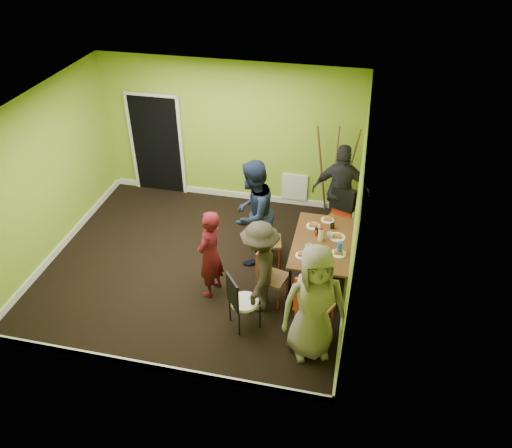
{
  "coord_description": "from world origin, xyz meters",
  "views": [
    {
      "loc": [
        2.37,
        -6.18,
        5.42
      ],
      "look_at": [
        1.01,
        0.0,
        0.99
      ],
      "focal_mm": 35.0,
      "sensor_mm": 36.0,
      "label": 1
    }
  ],
  "objects_px": {
    "person_standing": "(210,254)",
    "chair_left_near": "(268,271)",
    "chair_bentwood": "(240,300)",
    "orange_bottle": "(316,233)",
    "person_front_end": "(314,303)",
    "easel": "(334,174)",
    "blue_bottle": "(340,248)",
    "chair_front_end": "(311,305)",
    "dining_table": "(322,244)",
    "person_left_far": "(253,214)",
    "chair_back_end": "(342,205)",
    "thermos": "(321,234)",
    "person_left_near": "(260,268)",
    "chair_left_far": "(264,237)",
    "person_back_end": "(341,191)"
  },
  "relations": [
    {
      "from": "chair_left_near",
      "to": "person_left_far",
      "type": "distance_m",
      "value": 1.09
    },
    {
      "from": "thermos",
      "to": "blue_bottle",
      "type": "relative_size",
      "value": 1.0
    },
    {
      "from": "chair_left_near",
      "to": "chair_bentwood",
      "type": "relative_size",
      "value": 1.03
    },
    {
      "from": "chair_bentwood",
      "to": "person_left_far",
      "type": "bearing_deg",
      "value": 147.45
    },
    {
      "from": "person_left_far",
      "to": "chair_left_near",
      "type": "bearing_deg",
      "value": 41.38
    },
    {
      "from": "person_left_far",
      "to": "person_left_near",
      "type": "relative_size",
      "value": 1.21
    },
    {
      "from": "person_standing",
      "to": "blue_bottle",
      "type": "bearing_deg",
      "value": 115.99
    },
    {
      "from": "chair_left_near",
      "to": "person_left_near",
      "type": "distance_m",
      "value": 0.31
    },
    {
      "from": "dining_table",
      "to": "chair_left_near",
      "type": "bearing_deg",
      "value": -138.95
    },
    {
      "from": "dining_table",
      "to": "person_back_end",
      "type": "relative_size",
      "value": 0.86
    },
    {
      "from": "chair_bentwood",
      "to": "chair_left_near",
      "type": "bearing_deg",
      "value": 118.61
    },
    {
      "from": "chair_back_end",
      "to": "thermos",
      "type": "bearing_deg",
      "value": 99.07
    },
    {
      "from": "chair_front_end",
      "to": "dining_table",
      "type": "bearing_deg",
      "value": 114.52
    },
    {
      "from": "person_standing",
      "to": "chair_left_near",
      "type": "bearing_deg",
      "value": 105.97
    },
    {
      "from": "thermos",
      "to": "chair_left_near",
      "type": "bearing_deg",
      "value": -136.04
    },
    {
      "from": "chair_front_end",
      "to": "person_left_far",
      "type": "bearing_deg",
      "value": 151.86
    },
    {
      "from": "dining_table",
      "to": "orange_bottle",
      "type": "relative_size",
      "value": 17.68
    },
    {
      "from": "chair_bentwood",
      "to": "orange_bottle",
      "type": "distance_m",
      "value": 1.7
    },
    {
      "from": "chair_left_far",
      "to": "person_left_near",
      "type": "bearing_deg",
      "value": -3.96
    },
    {
      "from": "chair_bentwood",
      "to": "person_front_end",
      "type": "xyz_separation_m",
      "value": [
        1.05,
        -0.23,
        0.37
      ]
    },
    {
      "from": "person_front_end",
      "to": "easel",
      "type": "bearing_deg",
      "value": 71.22
    },
    {
      "from": "person_standing",
      "to": "person_left_near",
      "type": "bearing_deg",
      "value": 92.06
    },
    {
      "from": "dining_table",
      "to": "chair_back_end",
      "type": "height_order",
      "value": "chair_back_end"
    },
    {
      "from": "easel",
      "to": "person_front_end",
      "type": "height_order",
      "value": "easel"
    },
    {
      "from": "person_standing",
      "to": "person_back_end",
      "type": "height_order",
      "value": "person_back_end"
    },
    {
      "from": "chair_front_end",
      "to": "easel",
      "type": "distance_m",
      "value": 3.1
    },
    {
      "from": "chair_left_far",
      "to": "person_front_end",
      "type": "distance_m",
      "value": 2.03
    },
    {
      "from": "chair_bentwood",
      "to": "person_front_end",
      "type": "distance_m",
      "value": 1.13
    },
    {
      "from": "dining_table",
      "to": "person_left_near",
      "type": "distance_m",
      "value": 1.17
    },
    {
      "from": "chair_front_end",
      "to": "person_standing",
      "type": "relative_size",
      "value": 0.71
    },
    {
      "from": "easel",
      "to": "chair_back_end",
      "type": "bearing_deg",
      "value": -72.51
    },
    {
      "from": "person_left_far",
      "to": "person_front_end",
      "type": "height_order",
      "value": "person_left_far"
    },
    {
      "from": "chair_bentwood",
      "to": "dining_table",
      "type": "bearing_deg",
      "value": 103.28
    },
    {
      "from": "orange_bottle",
      "to": "person_standing",
      "type": "xyz_separation_m",
      "value": [
        -1.5,
        -0.82,
        -0.04
      ]
    },
    {
      "from": "chair_back_end",
      "to": "person_standing",
      "type": "bearing_deg",
      "value": 66.73
    },
    {
      "from": "thermos",
      "to": "person_left_near",
      "type": "distance_m",
      "value": 1.17
    },
    {
      "from": "person_left_near",
      "to": "person_back_end",
      "type": "bearing_deg",
      "value": 151.74
    },
    {
      "from": "chair_front_end",
      "to": "easel",
      "type": "bearing_deg",
      "value": 114.38
    },
    {
      "from": "person_left_far",
      "to": "person_standing",
      "type": "bearing_deg",
      "value": -9.46
    },
    {
      "from": "chair_front_end",
      "to": "person_left_far",
      "type": "xyz_separation_m",
      "value": [
        -1.18,
        1.54,
        0.32
      ]
    },
    {
      "from": "easel",
      "to": "person_left_near",
      "type": "bearing_deg",
      "value": -107.32
    },
    {
      "from": "dining_table",
      "to": "blue_bottle",
      "type": "height_order",
      "value": "blue_bottle"
    },
    {
      "from": "chair_front_end",
      "to": "chair_left_near",
      "type": "bearing_deg",
      "value": 163.77
    },
    {
      "from": "chair_bentwood",
      "to": "blue_bottle",
      "type": "bearing_deg",
      "value": 90.25
    },
    {
      "from": "dining_table",
      "to": "chair_bentwood",
      "type": "distance_m",
      "value": 1.64
    },
    {
      "from": "blue_bottle",
      "to": "orange_bottle",
      "type": "xyz_separation_m",
      "value": [
        -0.4,
        0.39,
        -0.07
      ]
    },
    {
      "from": "chair_bentwood",
      "to": "orange_bottle",
      "type": "height_order",
      "value": "chair_bentwood"
    },
    {
      "from": "dining_table",
      "to": "person_front_end",
      "type": "bearing_deg",
      "value": -88.31
    },
    {
      "from": "chair_back_end",
      "to": "thermos",
      "type": "distance_m",
      "value": 1.18
    },
    {
      "from": "chair_left_near",
      "to": "person_standing",
      "type": "xyz_separation_m",
      "value": [
        -0.89,
        -0.04,
        0.21
      ]
    }
  ]
}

